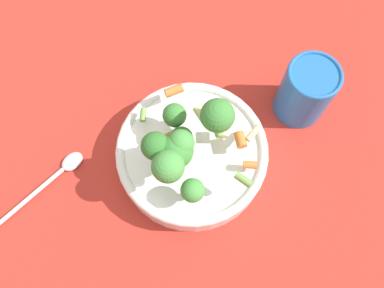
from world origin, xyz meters
name	(u,v)px	position (x,y,z in m)	size (l,w,h in m)	color
ground_plane	(192,160)	(0.00, 0.00, 0.00)	(3.00, 3.00, 0.00)	#B72D23
bowl	(192,154)	(0.00, 0.00, 0.03)	(0.23, 0.23, 0.05)	white
pasta_salad	(184,143)	(0.02, 0.00, 0.11)	(0.16, 0.20, 0.10)	#8CB766
cup	(306,91)	(-0.19, 0.07, 0.05)	(0.08, 0.08, 0.11)	#2366B2
spoon	(51,179)	(0.17, -0.14, 0.00)	(0.19, 0.03, 0.01)	silver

